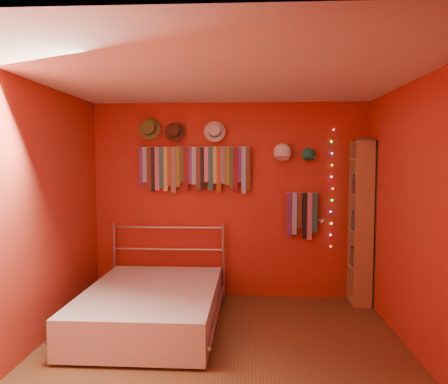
% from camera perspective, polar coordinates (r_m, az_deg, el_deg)
% --- Properties ---
extents(ground, '(3.50, 3.50, 0.00)m').
position_cam_1_polar(ground, '(4.23, -0.34, -20.57)').
color(ground, brown).
rests_on(ground, ground).
extents(back_wall, '(3.50, 0.02, 2.50)m').
position_cam_1_polar(back_wall, '(5.61, 0.75, -1.14)').
color(back_wall, '#A82E1B').
rests_on(back_wall, ground).
extents(right_wall, '(0.02, 3.50, 2.50)m').
position_cam_1_polar(right_wall, '(4.15, 24.57, -3.40)').
color(right_wall, '#A82E1B').
rests_on(right_wall, ground).
extents(left_wall, '(0.02, 3.50, 2.50)m').
position_cam_1_polar(left_wall, '(4.35, -24.07, -3.06)').
color(left_wall, '#A82E1B').
rests_on(left_wall, ground).
extents(ceiling, '(3.50, 3.50, 0.02)m').
position_cam_1_polar(ceiling, '(3.91, -0.35, 14.94)').
color(ceiling, white).
rests_on(ceiling, back_wall).
extents(tie_rack, '(1.45, 0.03, 0.59)m').
position_cam_1_polar(tie_rack, '(5.56, -3.94, 3.30)').
color(tie_rack, '#ADACB1').
rests_on(tie_rack, back_wall).
extents(small_tie_rack, '(0.40, 0.03, 0.60)m').
position_cam_1_polar(small_tie_rack, '(5.60, 10.17, -2.74)').
color(small_tie_rack, '#ADACB1').
rests_on(small_tie_rack, back_wall).
extents(fedora_olive, '(0.29, 0.16, 0.29)m').
position_cam_1_polar(fedora_olive, '(5.64, -9.79, 8.20)').
color(fedora_olive, brown).
rests_on(fedora_olive, back_wall).
extents(fedora_brown, '(0.25, 0.14, 0.25)m').
position_cam_1_polar(fedora_brown, '(5.58, -6.51, 7.88)').
color(fedora_brown, '#452418').
rests_on(fedora_brown, back_wall).
extents(fedora_white, '(0.27, 0.15, 0.27)m').
position_cam_1_polar(fedora_white, '(5.52, -1.25, 8.00)').
color(fedora_white, beige).
rests_on(fedora_white, back_wall).
extents(cap_white, '(0.20, 0.25, 0.20)m').
position_cam_1_polar(cap_white, '(5.55, 7.66, 5.13)').
color(cap_white, white).
rests_on(cap_white, back_wall).
extents(cap_green, '(0.17, 0.22, 0.17)m').
position_cam_1_polar(cap_green, '(5.58, 10.98, 4.85)').
color(cap_green, '#1B7C59').
rests_on(cap_green, back_wall).
extents(fairy_lights, '(0.05, 0.02, 1.50)m').
position_cam_1_polar(fairy_lights, '(5.65, 13.88, 0.44)').
color(fairy_lights, '#FF3333').
rests_on(fairy_lights, back_wall).
extents(reading_lamp, '(0.07, 0.28, 0.08)m').
position_cam_1_polar(reading_lamp, '(5.49, 12.67, -3.74)').
color(reading_lamp, '#ADACB1').
rests_on(reading_lamp, back_wall).
extents(bookshelf, '(0.25, 0.34, 2.00)m').
position_cam_1_polar(bookshelf, '(5.60, 17.89, -3.75)').
color(bookshelf, '#8E6240').
rests_on(bookshelf, ground).
extents(bed, '(1.46, 1.99, 0.96)m').
position_cam_1_polar(bed, '(4.84, -9.45, -14.49)').
color(bed, '#ADACB1').
rests_on(bed, ground).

